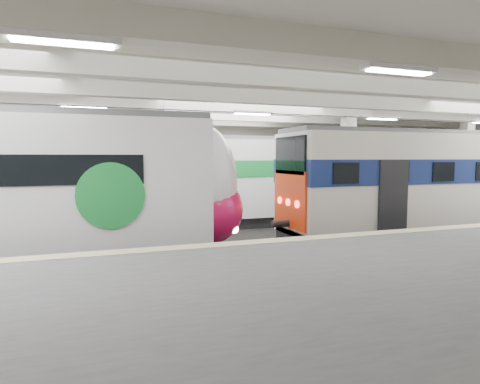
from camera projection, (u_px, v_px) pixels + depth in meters
name	position (u px, v px, depth m)	size (l,w,h in m)	color
station_hall	(297.00, 157.00, 11.94)	(36.00, 24.00, 5.75)	black
modern_emu	(22.00, 194.00, 11.17)	(14.09, 2.91, 4.53)	white
older_rer	(433.00, 183.00, 15.94)	(12.81, 2.83, 4.26)	beige
far_train	(180.00, 181.00, 18.14)	(13.08, 2.67, 4.21)	white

